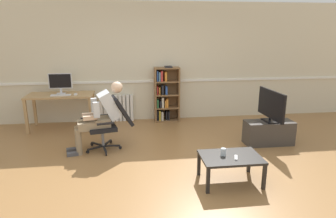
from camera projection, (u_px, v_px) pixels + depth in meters
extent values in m
plane|color=olive|center=(166.00, 166.00, 4.64)|extent=(18.00, 18.00, 0.00)
cube|color=beige|center=(151.00, 62.00, 6.83)|extent=(12.00, 0.10, 2.70)
cube|color=white|center=(152.00, 81.00, 6.88)|extent=(12.00, 0.03, 0.05)
cube|color=tan|center=(26.00, 117.00, 5.99)|extent=(0.06, 0.06, 0.72)
cube|color=tan|center=(91.00, 115.00, 6.16)|extent=(0.06, 0.06, 0.72)
cube|color=tan|center=(94.00, 108.00, 6.71)|extent=(0.06, 0.06, 0.72)
cube|color=tan|center=(35.00, 110.00, 6.55)|extent=(0.06, 0.06, 0.72)
cube|color=tan|center=(60.00, 95.00, 6.26)|extent=(1.36, 0.66, 0.04)
cube|color=silver|center=(61.00, 93.00, 6.31)|extent=(0.18, 0.14, 0.01)
cube|color=silver|center=(61.00, 91.00, 6.31)|extent=(0.04, 0.02, 0.10)
cube|color=silver|center=(60.00, 81.00, 6.26)|extent=(0.48, 0.02, 0.32)
cube|color=black|center=(60.00, 81.00, 6.25)|extent=(0.45, 0.00, 0.29)
cube|color=white|center=(61.00, 95.00, 6.12)|extent=(0.40, 0.12, 0.02)
cube|color=white|center=(76.00, 94.00, 6.18)|extent=(0.06, 0.10, 0.03)
cube|color=brown|center=(155.00, 95.00, 6.80)|extent=(0.03, 0.28, 1.26)
cube|color=brown|center=(178.00, 94.00, 6.87)|extent=(0.03, 0.28, 1.26)
cube|color=brown|center=(166.00, 93.00, 6.97)|extent=(0.54, 0.02, 1.26)
cube|color=brown|center=(167.00, 120.00, 6.99)|extent=(0.51, 0.28, 0.03)
cube|color=brown|center=(167.00, 107.00, 6.91)|extent=(0.51, 0.28, 0.03)
cube|color=brown|center=(167.00, 95.00, 6.84)|extent=(0.51, 0.28, 0.03)
cube|color=brown|center=(167.00, 81.00, 6.76)|extent=(0.51, 0.28, 0.03)
cube|color=brown|center=(167.00, 68.00, 6.68)|extent=(0.51, 0.28, 0.03)
cube|color=black|center=(158.00, 115.00, 6.95)|extent=(0.03, 0.19, 0.23)
cube|color=#38844C|center=(158.00, 103.00, 6.85)|extent=(0.03, 0.19, 0.19)
cube|color=red|center=(157.00, 90.00, 6.79)|extent=(0.03, 0.19, 0.19)
cube|color=#2D519E|center=(157.00, 76.00, 6.68)|extent=(0.03, 0.19, 0.24)
cube|color=gold|center=(160.00, 115.00, 6.94)|extent=(0.03, 0.19, 0.23)
cube|color=black|center=(160.00, 104.00, 6.87)|extent=(0.03, 0.19, 0.15)
cube|color=orange|center=(159.00, 91.00, 6.80)|extent=(0.03, 0.19, 0.17)
cube|color=#6699A3|center=(159.00, 76.00, 6.72)|extent=(0.04, 0.19, 0.20)
cube|color=beige|center=(162.00, 116.00, 6.93)|extent=(0.05, 0.19, 0.20)
cube|color=beige|center=(163.00, 102.00, 6.86)|extent=(0.05, 0.19, 0.24)
cube|color=black|center=(162.00, 90.00, 6.78)|extent=(0.05, 0.19, 0.21)
cube|color=red|center=(161.00, 76.00, 6.69)|extent=(0.05, 0.19, 0.23)
cube|color=black|center=(166.00, 115.00, 6.98)|extent=(0.03, 0.19, 0.21)
cube|color=orange|center=(165.00, 104.00, 6.87)|extent=(0.03, 0.19, 0.16)
cube|color=#2D519E|center=(166.00, 90.00, 6.79)|extent=(0.04, 0.19, 0.19)
cube|color=orange|center=(166.00, 76.00, 6.71)|extent=(0.05, 0.19, 0.21)
cube|color=black|center=(169.00, 115.00, 6.96)|extent=(0.03, 0.19, 0.21)
cube|color=orange|center=(167.00, 103.00, 6.88)|extent=(0.05, 0.19, 0.20)
cube|color=black|center=(168.00, 67.00, 6.67)|extent=(0.16, 0.22, 0.02)
cube|color=white|center=(101.00, 109.00, 6.84)|extent=(0.07, 0.08, 0.62)
cube|color=white|center=(105.00, 109.00, 6.85)|extent=(0.07, 0.08, 0.62)
cube|color=white|center=(109.00, 108.00, 6.86)|extent=(0.07, 0.08, 0.62)
cube|color=white|center=(113.00, 108.00, 6.87)|extent=(0.07, 0.08, 0.62)
cube|color=white|center=(117.00, 108.00, 6.88)|extent=(0.07, 0.08, 0.62)
cube|color=white|center=(120.00, 108.00, 6.90)|extent=(0.07, 0.08, 0.62)
cube|color=white|center=(124.00, 108.00, 6.91)|extent=(0.07, 0.08, 0.62)
cube|color=white|center=(128.00, 108.00, 6.92)|extent=(0.07, 0.08, 0.62)
cube|color=white|center=(132.00, 108.00, 6.93)|extent=(0.07, 0.08, 0.62)
cube|color=black|center=(105.00, 149.00, 5.14)|extent=(0.10, 0.30, 0.02)
cylinder|color=black|center=(106.00, 154.00, 5.01)|extent=(0.03, 0.06, 0.06)
cube|color=black|center=(112.00, 146.00, 5.28)|extent=(0.30, 0.06, 0.02)
cylinder|color=black|center=(120.00, 148.00, 5.30)|extent=(0.06, 0.03, 0.06)
cube|color=black|center=(107.00, 143.00, 5.42)|extent=(0.15, 0.29, 0.02)
cylinder|color=black|center=(111.00, 142.00, 5.57)|extent=(0.04, 0.06, 0.06)
cube|color=black|center=(97.00, 144.00, 5.36)|extent=(0.25, 0.22, 0.02)
cylinder|color=black|center=(92.00, 144.00, 5.45)|extent=(0.06, 0.05, 0.06)
cube|color=black|center=(96.00, 148.00, 5.19)|extent=(0.28, 0.18, 0.02)
cylinder|color=black|center=(88.00, 152.00, 5.11)|extent=(0.06, 0.05, 0.06)
cylinder|color=gray|center=(103.00, 137.00, 5.24)|extent=(0.05, 0.05, 0.30)
cube|color=black|center=(102.00, 127.00, 5.19)|extent=(0.55, 0.55, 0.07)
cube|color=black|center=(122.00, 110.00, 5.24)|extent=(0.42, 0.50, 0.52)
cube|color=black|center=(101.00, 116.00, 5.39)|extent=(0.28, 0.11, 0.03)
cube|color=black|center=(105.00, 124.00, 4.92)|extent=(0.28, 0.11, 0.03)
cube|color=#937F60|center=(102.00, 122.00, 5.16)|extent=(0.33, 0.39, 0.14)
cube|color=silver|center=(109.00, 105.00, 5.14)|extent=(0.45, 0.42, 0.52)
sphere|color=beige|center=(117.00, 87.00, 5.11)|extent=(0.20, 0.20, 0.20)
cube|color=black|center=(85.00, 118.00, 5.04)|extent=(0.15, 0.07, 0.02)
cube|color=#937F60|center=(89.00, 123.00, 5.19)|extent=(0.44, 0.22, 0.13)
cylinder|color=#937F60|center=(78.00, 138.00, 5.19)|extent=(0.10, 0.10, 0.46)
cube|color=#4C4C51|center=(73.00, 150.00, 5.20)|extent=(0.23, 0.14, 0.06)
cube|color=#937F60|center=(90.00, 126.00, 5.01)|extent=(0.44, 0.22, 0.13)
cylinder|color=#937F60|center=(79.00, 142.00, 5.00)|extent=(0.10, 0.10, 0.46)
cube|color=#4C4C51|center=(74.00, 154.00, 5.02)|extent=(0.23, 0.14, 0.06)
cube|color=silver|center=(94.00, 105.00, 5.21)|extent=(0.12, 0.10, 0.26)
cube|color=beige|center=(89.00, 115.00, 5.15)|extent=(0.25, 0.12, 0.07)
cube|color=silver|center=(96.00, 110.00, 4.92)|extent=(0.12, 0.10, 0.26)
cube|color=beige|center=(90.00, 118.00, 4.98)|extent=(0.25, 0.12, 0.07)
cube|color=#3D3833|center=(269.00, 133.00, 5.50)|extent=(0.88, 0.37, 0.44)
cube|color=black|center=(270.00, 121.00, 5.44)|extent=(0.21, 0.33, 0.02)
cylinder|color=black|center=(270.00, 119.00, 5.43)|extent=(0.04, 0.04, 0.05)
cube|color=black|center=(271.00, 104.00, 5.36)|extent=(0.08, 0.89, 0.51)
cube|color=#9EBCF4|center=(272.00, 104.00, 5.36)|extent=(0.04, 0.83, 0.47)
cube|color=black|center=(208.00, 181.00, 3.82)|extent=(0.04, 0.04, 0.36)
cube|color=black|center=(264.00, 177.00, 3.92)|extent=(0.04, 0.04, 0.36)
cube|color=black|center=(249.00, 161.00, 4.41)|extent=(0.04, 0.04, 0.36)
cube|color=black|center=(199.00, 164.00, 4.31)|extent=(0.04, 0.04, 0.36)
cube|color=black|center=(231.00, 157.00, 4.06)|extent=(0.83, 0.57, 0.03)
cylinder|color=silver|center=(223.00, 152.00, 4.07)|extent=(0.07, 0.07, 0.10)
cube|color=white|center=(236.00, 158.00, 3.99)|extent=(0.08, 0.15, 0.02)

